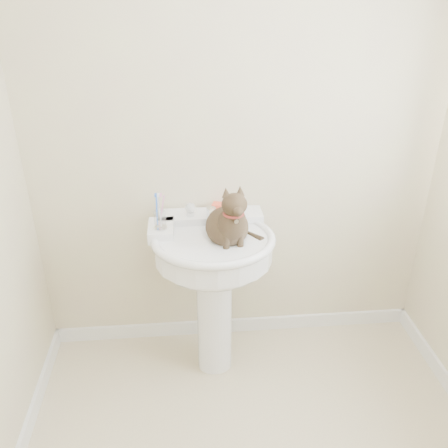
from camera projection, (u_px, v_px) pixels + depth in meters
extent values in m
cube|color=white|center=(235.00, 325.00, 2.99)|extent=(2.20, 0.02, 0.09)
cylinder|color=white|center=(214.00, 319.00, 2.59)|extent=(0.19, 0.19, 0.67)
cylinder|color=white|center=(214.00, 249.00, 2.39)|extent=(0.59, 0.59, 0.13)
ellipsoid|color=white|center=(214.00, 260.00, 2.42)|extent=(0.54, 0.47, 0.21)
torus|color=white|center=(214.00, 239.00, 2.36)|extent=(0.62, 0.62, 0.04)
cube|color=white|center=(211.00, 218.00, 2.54)|extent=(0.55, 0.15, 0.06)
cube|color=white|center=(161.00, 230.00, 2.41)|extent=(0.13, 0.20, 0.06)
cylinder|color=silver|center=(211.00, 212.00, 2.48)|extent=(0.05, 0.05, 0.05)
cylinder|color=silver|center=(212.00, 211.00, 2.42)|extent=(0.04, 0.04, 0.14)
sphere|color=white|center=(190.00, 208.00, 2.48)|extent=(0.06, 0.06, 0.06)
sphere|color=white|center=(232.00, 206.00, 2.49)|extent=(0.06, 0.06, 0.06)
cube|color=#FB5738|center=(221.00, 206.00, 2.56)|extent=(0.10, 0.08, 0.03)
cylinder|color=silver|center=(161.00, 228.00, 2.36)|extent=(0.07, 0.07, 0.01)
cylinder|color=white|center=(160.00, 220.00, 2.34)|extent=(0.06, 0.06, 0.09)
cylinder|color=blue|center=(157.00, 211.00, 2.32)|extent=(0.01, 0.01, 0.17)
cylinder|color=white|center=(159.00, 211.00, 2.32)|extent=(0.01, 0.01, 0.17)
cylinder|color=pink|center=(162.00, 210.00, 2.32)|extent=(0.01, 0.01, 0.17)
ellipsoid|color=#473725|center=(228.00, 227.00, 2.35)|extent=(0.21, 0.25, 0.19)
ellipsoid|color=#473725|center=(230.00, 224.00, 2.24)|extent=(0.14, 0.13, 0.18)
ellipsoid|color=#473725|center=(230.00, 205.00, 2.16)|extent=(0.12, 0.11, 0.11)
cone|color=#473725|center=(223.00, 192.00, 2.15)|extent=(0.04, 0.04, 0.05)
cone|color=#473725|center=(237.00, 192.00, 2.16)|extent=(0.04, 0.04, 0.05)
cylinder|color=#473725|center=(249.00, 235.00, 2.40)|extent=(0.03, 0.03, 0.22)
torus|color=maroon|center=(230.00, 214.00, 2.20)|extent=(0.10, 0.10, 0.01)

